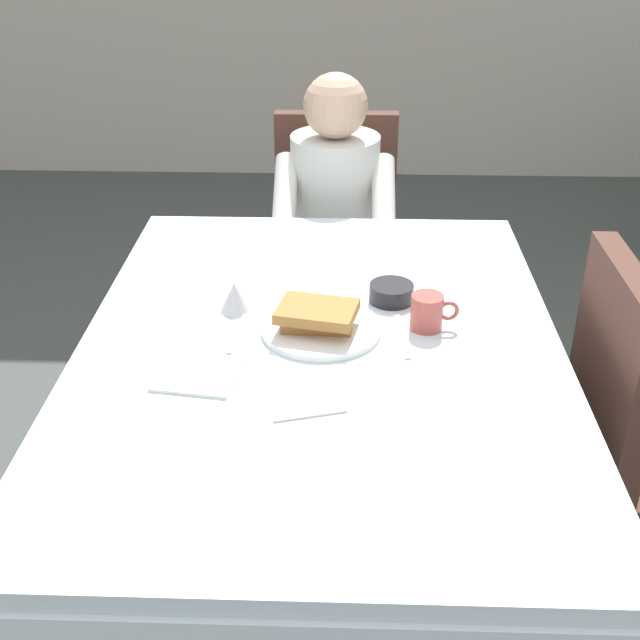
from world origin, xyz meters
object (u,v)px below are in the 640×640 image
diner_person (334,209)px  breakfast_stack (317,315)px  bowl_butter (391,293)px  plate_breakfast (320,328)px  chair_diner (335,229)px  spoon_near_edge (310,415)px  cup_coffee (428,312)px  syrup_pitcher (235,297)px  dining_table_main (320,375)px  fork_left_of_plate (238,333)px  knife_right_of_plate (402,336)px

diner_person → breakfast_stack: bearing=88.6°
bowl_butter → plate_breakfast: bearing=-137.3°
chair_diner → spoon_near_edge: size_ratio=6.20×
plate_breakfast → spoon_near_edge: size_ratio=1.87×
breakfast_stack → spoon_near_edge: breakfast_stack is taller
cup_coffee → syrup_pitcher: size_ratio=1.41×
dining_table_main → bowl_butter: bearing=51.0°
fork_left_of_plate → knife_right_of_plate: size_ratio=0.90×
dining_table_main → breakfast_stack: bearing=100.6°
chair_diner → spoon_near_edge: chair_diner is taller
chair_diner → syrup_pitcher: size_ratio=11.62×
plate_breakfast → breakfast_stack: bearing=-145.4°
bowl_butter → knife_right_of_plate: size_ratio=0.55×
diner_person → spoon_near_edge: (-0.03, -1.30, 0.07)m
cup_coffee → syrup_pitcher: cup_coffee is taller
chair_diner → plate_breakfast: bearing=89.1°
dining_table_main → plate_breakfast: plate_breakfast is taller
diner_person → bowl_butter: 0.82m
breakfast_stack → bowl_butter: size_ratio=1.81×
chair_diner → fork_left_of_plate: 1.18m
diner_person → spoon_near_edge: 1.30m
fork_left_of_plate → spoon_near_edge: size_ratio=1.20×
bowl_butter → chair_diner: bearing=99.2°
chair_diner → breakfast_stack: 1.15m
spoon_near_edge → syrup_pitcher: bearing=99.3°
breakfast_stack → plate_breakfast: bearing=34.6°
syrup_pitcher → bowl_butter: bearing=9.5°
knife_right_of_plate → diner_person: bearing=5.1°
plate_breakfast → cup_coffee: 0.25m
chair_diner → fork_left_of_plate: (-0.21, -1.14, 0.21)m
fork_left_of_plate → spoon_near_edge: same height
syrup_pitcher → knife_right_of_plate: syrup_pitcher is taller
dining_table_main → knife_right_of_plate: knife_right_of_plate is taller
dining_table_main → syrup_pitcher: 0.29m
dining_table_main → syrup_pitcher: size_ratio=19.05×
breakfast_stack → diner_person: bearing=88.6°
cup_coffee → spoon_near_edge: cup_coffee is taller
cup_coffee → bowl_butter: (-0.08, 0.13, -0.02)m
fork_left_of_plate → spoon_near_edge: bearing=-143.9°
chair_diner → fork_left_of_plate: chair_diner is taller
cup_coffee → diner_person: bearing=104.0°
cup_coffee → syrup_pitcher: bearing=171.3°
plate_breakfast → knife_right_of_plate: 0.19m
fork_left_of_plate → diner_person: bearing=-5.8°
chair_diner → fork_left_of_plate: bearing=79.7°
plate_breakfast → knife_right_of_plate: (0.19, -0.02, -0.01)m
spoon_near_edge → bowl_butter: bearing=54.1°
chair_diner → diner_person: (0.00, -0.16, 0.14)m
diner_person → breakfast_stack: size_ratio=5.63×
bowl_butter → knife_right_of_plate: (0.02, -0.18, -0.02)m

